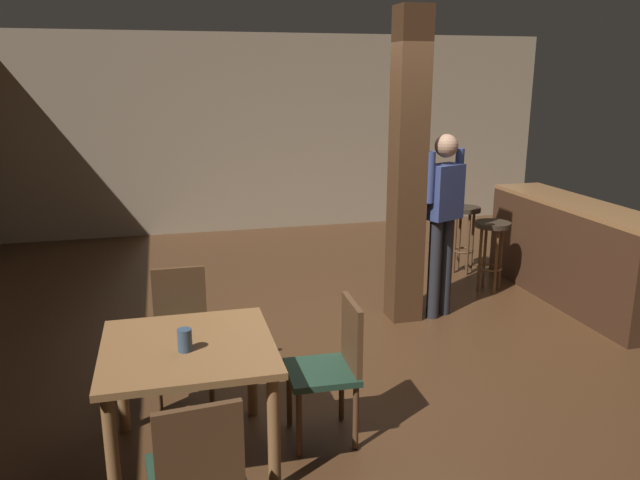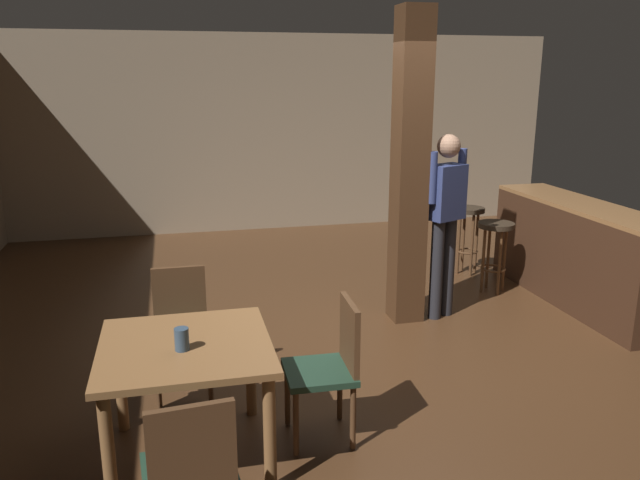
{
  "view_description": "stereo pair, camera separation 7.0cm",
  "coord_description": "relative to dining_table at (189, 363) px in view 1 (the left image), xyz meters",
  "views": [
    {
      "loc": [
        -1.75,
        -4.55,
        2.23
      ],
      "look_at": [
        -0.66,
        -0.24,
        1.05
      ],
      "focal_mm": 35.0,
      "sensor_mm": 36.0,
      "label": 1
    },
    {
      "loc": [
        -1.68,
        -4.56,
        2.23
      ],
      "look_at": [
        -0.66,
        -0.24,
        1.05
      ],
      "focal_mm": 35.0,
      "sensor_mm": 36.0,
      "label": 2
    }
  ],
  "objects": [
    {
      "name": "wall_back",
      "position": [
        1.67,
        5.68,
        0.78
      ],
      "size": [
        8.0,
        0.1,
        2.8
      ],
      "primitive_type": "cube",
      "color": "gray",
      "rests_on": "ground_plane"
    },
    {
      "name": "napkin_cup",
      "position": [
        -0.02,
        -0.08,
        0.18
      ],
      "size": [
        0.08,
        0.08,
        0.13
      ],
      "primitive_type": "cylinder",
      "color": "#33475B",
      "rests_on": "dining_table"
    },
    {
      "name": "chair_south",
      "position": [
        -0.01,
        -0.89,
        -0.11
      ],
      "size": [
        0.46,
        0.46,
        0.89
      ],
      "color": "#1E3828",
      "rests_on": "ground_plane"
    },
    {
      "name": "dining_table",
      "position": [
        0.0,
        0.0,
        0.0
      ],
      "size": [
        0.97,
        0.97,
        0.74
      ],
      "color": "brown",
      "rests_on": "ground_plane"
    },
    {
      "name": "bar_stool_near",
      "position": [
        3.22,
        2.29,
        -0.05
      ],
      "size": [
        0.37,
        0.37,
        0.75
      ],
      "color": "#2D2319",
      "rests_on": "ground_plane"
    },
    {
      "name": "chair_east",
      "position": [
        0.87,
        0.03,
        -0.11
      ],
      "size": [
        0.43,
        0.43,
        0.89
      ],
      "color": "#1E3828",
      "rests_on": "ground_plane"
    },
    {
      "name": "pillar",
      "position": [
        2.05,
        1.81,
        0.78
      ],
      "size": [
        0.28,
        0.28,
        2.8
      ],
      "primitive_type": "cube",
      "color": "#422816",
      "rests_on": "ground_plane"
    },
    {
      "name": "chair_north",
      "position": [
        -0.02,
        0.87,
        -0.11
      ],
      "size": [
        0.42,
        0.42,
        0.89
      ],
      "color": "#1E3828",
      "rests_on": "ground_plane"
    },
    {
      "name": "standing_person",
      "position": [
        2.39,
        1.77,
        0.38
      ],
      "size": [
        0.46,
        0.32,
        1.72
      ],
      "color": "navy",
      "rests_on": "ground_plane"
    },
    {
      "name": "bar_counter",
      "position": [
        3.79,
        1.82,
        -0.1
      ],
      "size": [
        0.56,
        2.32,
        1.01
      ],
      "color": "brown",
      "rests_on": "ground_plane"
    },
    {
      "name": "bar_stool_mid",
      "position": [
        3.24,
        2.94,
        -0.04
      ],
      "size": [
        0.34,
        0.34,
        0.77
      ],
      "color": "#2D2319",
      "rests_on": "ground_plane"
    },
    {
      "name": "ground_plane",
      "position": [
        1.67,
        1.18,
        -0.62
      ],
      "size": [
        10.8,
        10.8,
        0.0
      ],
      "primitive_type": "plane",
      "color": "#422816"
    }
  ]
}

